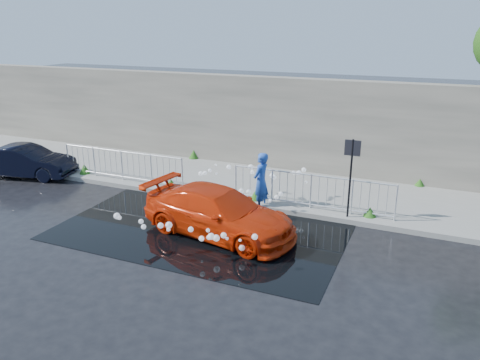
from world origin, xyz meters
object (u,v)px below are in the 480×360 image
Objects in this scene: red_car at (219,212)px; dark_car at (26,161)px; sign_post at (351,166)px; person at (261,182)px.

dark_car is at bearing 88.43° from red_car.
dark_car is at bearing -177.63° from sign_post.
sign_post is 12.14m from dark_car.
red_car is 9.14m from dark_car.
sign_post is 0.68× the size of dark_car.
red_car is 1.22× the size of dark_car.
red_car reaches higher than dark_car.
person reaches higher than dark_car.
sign_post is at bearing 100.22° from person.
red_car is 2.43× the size of person.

